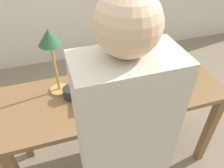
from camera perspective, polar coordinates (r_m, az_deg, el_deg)
ground_plane at (r=2.12m, az=0.52°, el=-18.12°), size 12.00×12.00×0.00m
reading_desk at (r=1.61m, az=0.66°, el=-5.15°), size 1.56×0.59×0.78m
open_book at (r=1.50m, az=-0.41°, el=-2.13°), size 0.50×0.38×0.06m
book_stack_tall at (r=1.74m, az=15.63°, el=5.38°), size 0.26×0.32×0.17m
book_standing_upright at (r=1.62m, az=9.97°, el=4.65°), size 0.06×0.18×0.21m
reading_lamp at (r=1.38m, az=-15.68°, el=9.77°), size 0.14×0.14×0.47m
coffee_mug at (r=1.49m, az=-10.78°, el=-2.32°), size 0.12×0.10×0.08m
pencil at (r=1.37m, az=2.35°, el=-7.75°), size 0.02×0.14×0.01m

